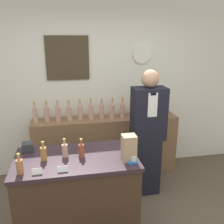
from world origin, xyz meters
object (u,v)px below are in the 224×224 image
paper_bag (129,148)px  tape_dispenser (133,161)px  potted_plant (156,106)px  shopkeeper (148,134)px

paper_bag → tape_dispenser: 0.13m
potted_plant → paper_bag: potted_plant is taller
paper_bag → tape_dispenser: size_ratio=2.90×
paper_bag → tape_dispenser: paper_bag is taller
potted_plant → tape_dispenser: (-0.80, -1.51, -0.09)m
shopkeeper → potted_plant: 0.72m
potted_plant → shopkeeper: bearing=-119.3°
potted_plant → tape_dispenser: 1.71m
shopkeeper → tape_dispenser: shopkeeper is taller
potted_plant → tape_dispenser: bearing=-117.9°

